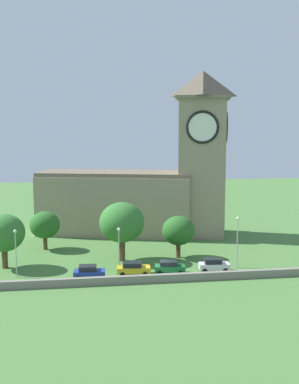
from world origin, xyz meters
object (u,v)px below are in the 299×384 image
(tree_churchyard, at_px, (4,233))
(streetlamp_central, at_px, (237,234))
(streetlamp_west_end, at_px, (16,245))
(tree_riverside_west, at_px, (122,223))
(church, at_px, (148,184))
(car_green, at_px, (170,267))
(car_white, at_px, (214,265))
(streetlamp_west_mid, at_px, (119,241))
(car_blue, at_px, (89,272))
(tree_riverside_east, at_px, (178,231))
(car_yellow, at_px, (133,268))
(tree_by_tower, at_px, (45,225))

(tree_churchyard, bearing_deg, streetlamp_central, -7.76)
(streetlamp_west_end, xyz_separation_m, tree_riverside_west, (14.54, 5.82, 1.43))
(church, relative_size, streetlamp_central, 4.97)
(streetlamp_central, relative_size, tree_riverside_west, 0.83)
(car_green, relative_size, streetlamp_west_end, 0.67)
(car_white, xyz_separation_m, streetlamp_west_end, (-26.58, 1.34, 3.43))
(streetlamp_west_end, bearing_deg, car_green, -3.58)
(car_white, height_order, streetlamp_west_mid, streetlamp_west_mid)
(car_blue, bearing_deg, tree_churchyard, 150.66)
(car_blue, height_order, car_white, car_white)
(car_blue, height_order, streetlamp_west_mid, streetlamp_west_mid)
(car_green, relative_size, tree_riverside_west, 0.49)
(car_blue, bearing_deg, tree_riverside_west, 57.34)
(streetlamp_central, xyz_separation_m, tree_churchyard, (-32.52, 4.43, 0.20))
(car_white, xyz_separation_m, streetlamp_west_mid, (-12.87, 2.46, 3.20))
(streetlamp_central, xyz_separation_m, tree_riverside_west, (-15.82, 5.75, 0.93))
(tree_riverside_east, bearing_deg, car_yellow, -136.05)
(car_yellow, bearing_deg, car_blue, -171.24)
(tree_by_tower, bearing_deg, car_white, -33.07)
(car_yellow, height_order, tree_by_tower, tree_by_tower)
(car_blue, distance_m, streetlamp_central, 21.34)
(tree_churchyard, distance_m, tree_riverside_west, 16.77)
(church, relative_size, tree_by_tower, 5.78)
(tree_riverside_east, bearing_deg, car_white, -66.12)
(church, xyz_separation_m, car_blue, (-11.46, -25.69, -8.45))
(car_white, bearing_deg, church, 102.69)
(car_yellow, distance_m, tree_by_tower, 20.15)
(tree_churchyard, bearing_deg, streetlamp_west_mid, -12.01)
(car_green, xyz_separation_m, streetlamp_west_mid, (-6.70, 2.40, 3.25))
(tree_churchyard, xyz_separation_m, tree_riverside_west, (16.70, 1.32, 0.73))
(car_white, height_order, streetlamp_central, streetlamp_central)
(church, relative_size, car_white, 8.42)
(tree_riverside_east, bearing_deg, tree_riverside_west, -176.54)
(car_green, bearing_deg, church, 88.73)
(car_blue, bearing_deg, car_yellow, 8.76)
(car_green, bearing_deg, car_white, -0.56)
(car_white, bearing_deg, car_green, 179.44)
(streetlamp_central, bearing_deg, tree_riverside_east, 138.84)
(car_blue, height_order, car_yellow, car_blue)
(church, height_order, tree_by_tower, church)
(tree_by_tower, xyz_separation_m, tree_churchyard, (-4.91, -9.69, 0.99))
(car_blue, relative_size, car_yellow, 0.92)
(church, bearing_deg, car_green, -91.27)
(streetlamp_west_end, height_order, streetlamp_west_mid, streetlamp_west_end)
(tree_churchyard, bearing_deg, church, 39.61)
(tree_by_tower, bearing_deg, tree_churchyard, -116.86)
(streetlamp_west_mid, relative_size, streetlamp_central, 0.83)
(car_white, distance_m, streetlamp_west_mid, 13.49)
(car_white, distance_m, tree_riverside_east, 9.00)
(streetlamp_central, bearing_deg, car_blue, -174.19)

